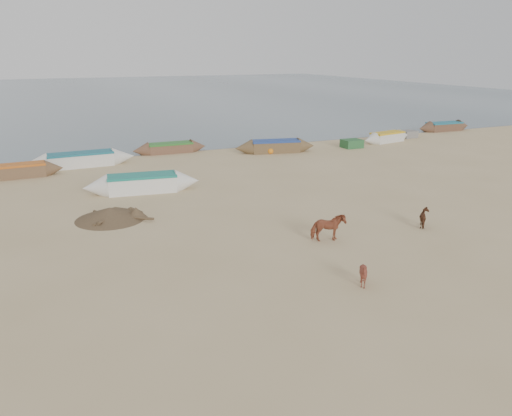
{
  "coord_description": "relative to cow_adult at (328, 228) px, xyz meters",
  "views": [
    {
      "loc": [
        -8.15,
        -14.17,
        7.26
      ],
      "look_at": [
        0.0,
        4.0,
        1.0
      ],
      "focal_mm": 35.0,
      "sensor_mm": 36.0,
      "label": 1
    }
  ],
  "objects": [
    {
      "name": "beach_clutter",
      "position": [
        2.99,
        17.69,
        -0.27
      ],
      "size": [
        43.69,
        5.14,
        0.64
      ],
      "color": "#2F6943",
      "rests_on": "ground"
    },
    {
      "name": "ground",
      "position": [
        -2.11,
        -1.7,
        -0.57
      ],
      "size": [
        140.0,
        140.0,
        0.0
      ],
      "primitive_type": "plane",
      "color": "tan",
      "rests_on": "ground"
    },
    {
      "name": "near_canoe",
      "position": [
        -5.21,
        10.38,
        -0.09
      ],
      "size": [
        6.27,
        2.19,
        0.96
      ],
      "primitive_type": null,
      "rotation": [
        0.0,
        0.0,
        -0.14
      ],
      "color": "white",
      "rests_on": "ground"
    },
    {
      "name": "waterline_canoes",
      "position": [
        -3.42,
        18.35,
        -0.14
      ],
      "size": [
        59.99,
        5.16,
        0.94
      ],
      "color": "brown",
      "rests_on": "ground"
    },
    {
      "name": "debris_pile",
      "position": [
        -7.53,
        6.37,
        -0.29
      ],
      "size": [
        4.02,
        4.02,
        0.55
      ],
      "primitive_type": "cone",
      "rotation": [
        0.0,
        0.0,
        0.37
      ],
      "color": "brown",
      "rests_on": "ground"
    },
    {
      "name": "calf_front",
      "position": [
        -1.12,
        -3.94,
        -0.15
      ],
      "size": [
        0.92,
        0.86,
        0.85
      ],
      "primitive_type": "imported",
      "rotation": [
        0.0,
        0.0,
        -1.31
      ],
      "color": "maroon",
      "rests_on": "ground"
    },
    {
      "name": "sea",
      "position": [
        -2.11,
        80.3,
        -0.56
      ],
      "size": [
        160.0,
        160.0,
        0.0
      ],
      "primitive_type": "plane",
      "color": "slate",
      "rests_on": "ground"
    },
    {
      "name": "cow_adult",
      "position": [
        0.0,
        0.0,
        0.0
      ],
      "size": [
        1.45,
        0.91,
        1.14
      ],
      "primitive_type": "imported",
      "rotation": [
        0.0,
        0.0,
        1.34
      ],
      "color": "brown",
      "rests_on": "ground"
    },
    {
      "name": "calf_right",
      "position": [
        4.76,
        -0.26,
        -0.17
      ],
      "size": [
        0.84,
        0.92,
        0.8
      ],
      "primitive_type": "imported",
      "rotation": [
        0.0,
        0.0,
        1.34
      ],
      "color": "#522C1A",
      "rests_on": "ground"
    }
  ]
}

